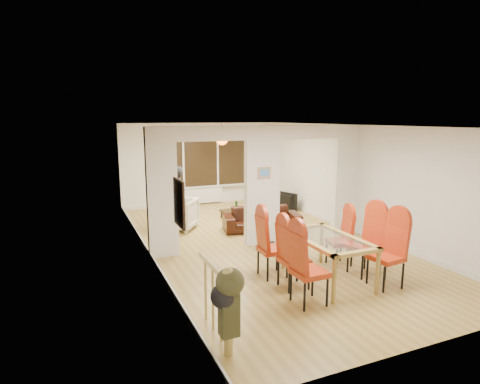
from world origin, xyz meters
TOP-DOWN VIEW (x-y plane):
  - floor at (0.00, 0.00)m, footprint 5.00×9.00m
  - room_walls at (0.00, 0.00)m, footprint 5.00×9.00m
  - divider_wall at (0.00, 0.00)m, footprint 5.00×0.18m
  - bay_window_blinds at (0.00, 4.44)m, footprint 3.00×0.08m
  - radiator at (0.00, 4.40)m, footprint 1.40×0.08m
  - pendant_light at (0.30, 3.30)m, footprint 0.36×0.36m
  - stair_newel at (-2.25, -3.20)m, footprint 0.40×1.20m
  - wall_poster at (-2.47, -2.40)m, footprint 0.04×0.52m
  - pillar_photo at (0.00, -0.10)m, footprint 0.30×0.03m
  - dining_table at (0.11, -2.31)m, footprint 0.93×1.65m
  - dining_chair_la at (-0.65, -2.94)m, footprint 0.48×0.48m
  - dining_chair_lb at (-0.56, -2.34)m, footprint 0.46×0.46m
  - dining_chair_lc at (-0.65, -1.77)m, footprint 0.48×0.48m
  - dining_chair_ra at (0.86, -2.89)m, footprint 0.53×0.53m
  - dining_chair_rb at (0.88, -2.34)m, footprint 0.56×0.56m
  - dining_chair_rc at (0.76, -1.78)m, footprint 0.48×0.48m
  - sofa at (0.49, 0.98)m, footprint 2.02×1.14m
  - armchair at (-1.43, 1.83)m, footprint 1.18×1.19m
  - person at (-1.38, 2.16)m, footprint 0.65×0.52m
  - television at (2.00, 2.66)m, footprint 0.94×0.44m
  - coffee_table at (0.44, 2.31)m, footprint 1.12×0.78m
  - bottle at (0.34, 2.29)m, footprint 0.07×0.07m
  - bowl at (0.57, 2.20)m, footprint 0.22×0.22m
  - shoes at (0.02, -0.40)m, footprint 0.25×0.28m

SIDE VIEW (x-z plane):
  - floor at x=0.00m, z-range -0.01..0.01m
  - shoes at x=0.02m, z-range 0.00..0.11m
  - coffee_table at x=0.44m, z-range 0.00..0.23m
  - bowl at x=0.57m, z-range 0.23..0.29m
  - television at x=2.00m, z-range 0.00..0.55m
  - sofa at x=0.49m, z-range 0.00..0.56m
  - radiator at x=0.00m, z-range 0.05..0.55m
  - bottle at x=0.34m, z-range 0.23..0.51m
  - dining_table at x=0.11m, z-range 0.00..0.77m
  - armchair at x=-1.43m, z-range 0.00..0.78m
  - dining_chair_rc at x=0.76m, z-range 0.00..1.03m
  - stair_newel at x=-2.25m, z-range 0.00..1.10m
  - dining_chair_lb at x=-0.56m, z-range 0.00..1.12m
  - dining_chair_lc at x=-0.65m, z-range 0.00..1.15m
  - dining_chair_rb at x=0.88m, z-range 0.00..1.17m
  - dining_chair_la at x=-0.65m, z-range 0.00..1.18m
  - dining_chair_ra at x=0.86m, z-range 0.00..1.18m
  - person at x=-1.38m, z-range 0.00..1.55m
  - room_walls at x=0.00m, z-range 0.00..2.60m
  - divider_wall at x=0.00m, z-range 0.00..2.60m
  - bay_window_blinds at x=0.00m, z-range 0.60..2.40m
  - wall_poster at x=-2.47m, z-range 1.27..1.94m
  - pillar_photo at x=0.00m, z-range 1.48..1.73m
  - pendant_light at x=0.30m, z-range 1.97..2.33m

